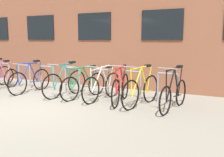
% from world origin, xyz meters
% --- Properties ---
extents(ground_plane, '(42.00, 42.00, 0.00)m').
position_xyz_m(ground_plane, '(0.00, 0.00, 0.00)').
color(ground_plane, gray).
extents(storefront_building, '(28.00, 6.84, 5.30)m').
position_xyz_m(storefront_building, '(-0.00, 6.60, 2.65)').
color(storefront_building, brown).
rests_on(storefront_building, ground).
extents(bike_rack, '(6.56, 0.05, 0.81)m').
position_xyz_m(bike_rack, '(-0.08, 1.90, 0.49)').
color(bike_rack, gray).
rests_on(bike_rack, ground).
extents(bicycle_red, '(0.46, 1.74, 1.06)m').
position_xyz_m(bicycle_red, '(1.81, 1.38, 0.40)').
color(bicycle_red, black).
rests_on(bicycle_red, ground).
extents(bicycle_teal, '(0.49, 1.70, 1.03)m').
position_xyz_m(bicycle_teal, '(0.01, 1.39, 0.40)').
color(bicycle_teal, black).
rests_on(bicycle_teal, ground).
extents(bicycle_blue, '(0.44, 1.69, 1.03)m').
position_xyz_m(bicycle_blue, '(-1.31, 1.36, 0.39)').
color(bicycle_blue, black).
rests_on(bicycle_blue, ground).
extents(bicycle_green, '(0.57, 1.72, 0.97)m').
position_xyz_m(bicycle_green, '(0.63, 1.44, 0.38)').
color(bicycle_green, black).
rests_on(bicycle_green, ground).
extents(bicycle_pink, '(0.44, 1.62, 0.99)m').
position_xyz_m(bicycle_pink, '(-2.51, 1.26, 0.37)').
color(bicycle_pink, black).
rests_on(bicycle_pink, ground).
extents(bicycle_yellow, '(0.52, 1.69, 1.05)m').
position_xyz_m(bicycle_yellow, '(2.40, 1.32, 0.40)').
color(bicycle_yellow, black).
rests_on(bicycle_yellow, ground).
extents(bicycle_black, '(0.44, 1.69, 1.07)m').
position_xyz_m(bicycle_black, '(3.22, 1.30, 0.38)').
color(bicycle_black, black).
rests_on(bicycle_black, ground).
extents(bicycle_white, '(0.44, 1.73, 1.00)m').
position_xyz_m(bicycle_white, '(1.23, 1.43, 0.39)').
color(bicycle_white, black).
rests_on(bicycle_white, ground).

